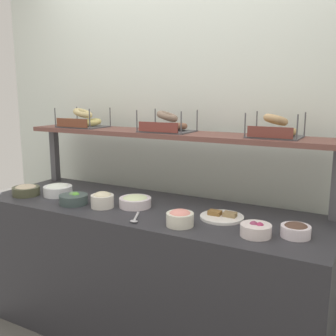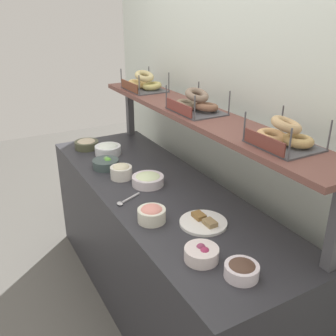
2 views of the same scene
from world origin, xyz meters
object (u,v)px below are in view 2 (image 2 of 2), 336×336
at_px(bowl_scallion_spread, 148,179).
at_px(bagel_basket_sesame, 284,136).
at_px(bowl_potato_salad, 121,171).
at_px(bowl_chocolate_spread, 242,270).
at_px(bowl_veggie_mix, 106,163).
at_px(bagel_basket_poppy, 196,104).
at_px(bowl_tuna_salad, 87,144).
at_px(bagel_basket_plain, 144,84).
at_px(bowl_cream_cheese, 108,149).
at_px(bowl_beet_salad, 202,253).
at_px(serving_plate_white, 203,222).
at_px(serving_spoon_near_plate, 125,201).
at_px(bowl_lox_spread, 152,214).

distance_m(bowl_scallion_spread, bagel_basket_sesame, 0.92).
bearing_deg(bowl_potato_salad, bowl_chocolate_spread, 2.84).
relative_size(bowl_veggie_mix, bagel_basket_sesame, 0.60).
bearing_deg(bagel_basket_poppy, bowl_chocolate_spread, -20.99).
distance_m(bowl_tuna_salad, bagel_basket_plain, 0.63).
distance_m(bowl_scallion_spread, bagel_basket_plain, 0.83).
xyz_separation_m(bowl_cream_cheese, bowl_beet_salad, (1.38, -0.10, -0.01)).
bearing_deg(bowl_tuna_salad, bowl_scallion_spread, 9.09).
distance_m(bowl_cream_cheese, bowl_potato_salad, 0.44).
xyz_separation_m(serving_plate_white, serving_spoon_near_plate, (-0.40, -0.25, -0.00)).
relative_size(bowl_beet_salad, bagel_basket_poppy, 0.46).
xyz_separation_m(bowl_lox_spread, bowl_scallion_spread, (-0.39, 0.17, -0.01)).
bearing_deg(bowl_potato_salad, serving_plate_white, 11.64).
xyz_separation_m(bowl_scallion_spread, bowl_veggie_mix, (-0.37, -0.13, -0.00)).
height_order(bowl_potato_salad, bagel_basket_plain, bagel_basket_plain).
relative_size(bowl_veggie_mix, bowl_tuna_salad, 0.98).
relative_size(bowl_veggie_mix, serving_spoon_near_plate, 1.06).
xyz_separation_m(bowl_chocolate_spread, bowl_lox_spread, (-0.56, -0.12, 0.01)).
bearing_deg(bowl_veggie_mix, bowl_cream_cheese, 156.17).
bearing_deg(bowl_potato_salad, bagel_basket_sesame, 24.94).
relative_size(bowl_veggie_mix, serving_plate_white, 0.73).
bearing_deg(bowl_beet_salad, bagel_basket_sesame, 95.13).
relative_size(bowl_potato_salad, bowl_veggie_mix, 0.79).
bearing_deg(serving_spoon_near_plate, serving_plate_white, 32.06).
height_order(bowl_chocolate_spread, bagel_basket_plain, bagel_basket_plain).
bearing_deg(bowl_tuna_salad, bowl_potato_salad, 2.12).
bearing_deg(bowl_potato_salad, bowl_veggie_mix, -172.36).
xyz_separation_m(bowl_scallion_spread, bagel_basket_poppy, (0.06, 0.29, 0.44)).
bearing_deg(bowl_cream_cheese, bagel_basket_plain, 97.00).
relative_size(bowl_chocolate_spread, bowl_tuna_salad, 0.79).
relative_size(bowl_cream_cheese, serving_spoon_near_plate, 1.15).
bearing_deg(bagel_basket_sesame, serving_plate_white, -125.68).
relative_size(serving_spoon_near_plate, bagel_basket_poppy, 0.51).
bearing_deg(bagel_basket_sesame, bowl_lox_spread, -125.50).
relative_size(bowl_beet_salad, bowl_scallion_spread, 0.78).
distance_m(bowl_potato_salad, bagel_basket_poppy, 0.63).
bearing_deg(serving_plate_white, bagel_basket_plain, 167.99).
bearing_deg(bowl_tuna_salad, bagel_basket_plain, 70.00).
relative_size(bowl_beet_salad, bagel_basket_plain, 0.46).
relative_size(bowl_lox_spread, bowl_cream_cheese, 0.76).
bearing_deg(bowl_chocolate_spread, bagel_basket_plain, 167.86).
xyz_separation_m(bagel_basket_poppy, bagel_basket_sesame, (0.68, 0.02, 0.00)).
height_order(bowl_beet_salad, bagel_basket_sesame, bagel_basket_sesame).
xyz_separation_m(bowl_beet_salad, bowl_tuna_salad, (-1.57, 0.00, 0.00)).
relative_size(bowl_lox_spread, bagel_basket_poppy, 0.44).
xyz_separation_m(serving_spoon_near_plate, bagel_basket_plain, (-0.78, 0.50, 0.47)).
distance_m(bowl_chocolate_spread, bowl_scallion_spread, 0.95).
bearing_deg(serving_spoon_near_plate, bowl_tuna_salad, 174.84).
relative_size(bowl_chocolate_spread, bagel_basket_poppy, 0.44).
distance_m(bagel_basket_plain, bagel_basket_poppy, 0.70).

